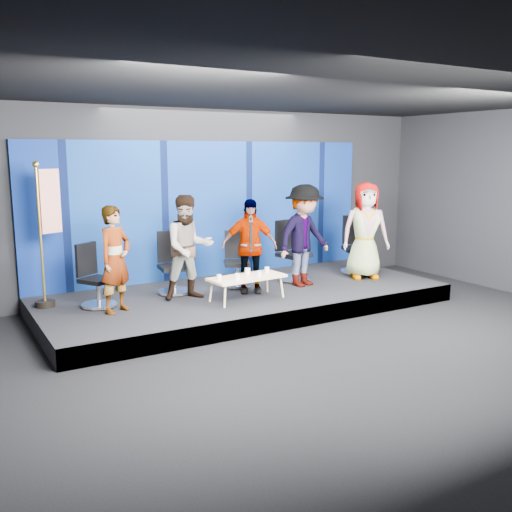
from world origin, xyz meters
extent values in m
plane|color=black|center=(0.00, 0.00, 0.00)|extent=(10.00, 10.00, 0.00)
cube|color=black|center=(0.00, 4.00, 1.75)|extent=(10.00, 0.02, 3.50)
cube|color=black|center=(0.00, 0.00, 3.50)|extent=(10.00, 8.00, 0.02)
cube|color=black|center=(0.00, 2.50, 0.15)|extent=(7.00, 3.00, 0.30)
cube|color=navy|center=(0.00, 3.95, 1.60)|extent=(7.00, 0.08, 2.60)
cylinder|color=silver|center=(-2.50, 2.71, 0.33)|extent=(0.77, 0.77, 0.06)
cylinder|color=silver|center=(-2.50, 2.71, 0.54)|extent=(0.07, 0.07, 0.38)
cube|color=black|center=(-2.50, 2.71, 0.73)|extent=(0.62, 0.62, 0.07)
cube|color=black|center=(-2.62, 2.90, 1.04)|extent=(0.38, 0.25, 0.52)
imported|color=black|center=(-2.33, 2.29, 1.11)|extent=(0.71, 0.64, 1.62)
cylinder|color=silver|center=(-1.15, 2.92, 0.33)|extent=(0.66, 0.66, 0.06)
cylinder|color=silver|center=(-1.15, 2.92, 0.56)|extent=(0.07, 0.07, 0.40)
cube|color=black|center=(-1.15, 2.92, 0.76)|extent=(0.53, 0.53, 0.07)
cube|color=black|center=(-1.12, 3.15, 1.09)|extent=(0.44, 0.10, 0.55)
imported|color=black|center=(-1.06, 2.47, 1.16)|extent=(0.91, 0.75, 1.72)
cylinder|color=silver|center=(0.02, 2.82, 0.33)|extent=(0.74, 0.74, 0.06)
cylinder|color=silver|center=(0.02, 2.82, 0.54)|extent=(0.07, 0.07, 0.37)
cube|color=black|center=(0.02, 2.82, 0.73)|extent=(0.59, 0.59, 0.07)
cube|color=black|center=(0.11, 3.03, 1.04)|extent=(0.40, 0.21, 0.52)
imported|color=black|center=(0.02, 2.37, 1.11)|extent=(1.03, 0.75, 1.62)
cylinder|color=silver|center=(1.20, 2.74, 0.33)|extent=(0.76, 0.76, 0.06)
cylinder|color=silver|center=(1.20, 2.74, 0.58)|extent=(0.07, 0.07, 0.43)
cube|color=black|center=(1.20, 2.74, 0.79)|extent=(0.61, 0.61, 0.07)
cube|color=black|center=(1.14, 2.99, 1.14)|extent=(0.47, 0.15, 0.58)
imported|color=black|center=(1.11, 2.30, 1.22)|extent=(1.30, 0.92, 1.83)
cylinder|color=silver|center=(2.66, 2.66, 0.33)|extent=(0.84, 0.84, 0.06)
cylinder|color=silver|center=(2.66, 2.66, 0.58)|extent=(0.07, 0.07, 0.43)
cube|color=black|center=(2.66, 2.66, 0.79)|extent=(0.67, 0.67, 0.07)
cube|color=black|center=(2.76, 2.89, 1.14)|extent=(0.45, 0.24, 0.59)
imported|color=black|center=(2.49, 2.24, 1.22)|extent=(1.06, 0.90, 1.84)
cube|color=tan|center=(-0.28, 1.93, 0.67)|extent=(1.31, 0.64, 0.04)
cylinder|color=tan|center=(-0.82, 1.68, 0.48)|extent=(0.04, 0.04, 0.35)
cylinder|color=tan|center=(-0.85, 2.10, 0.48)|extent=(0.04, 0.04, 0.35)
cylinder|color=tan|center=(0.30, 1.77, 0.48)|extent=(0.04, 0.04, 0.35)
cylinder|color=tan|center=(0.26, 2.19, 0.48)|extent=(0.04, 0.04, 0.35)
cylinder|color=white|center=(-0.79, 1.92, 0.74)|extent=(0.08, 0.08, 0.09)
cylinder|color=white|center=(-0.52, 1.80, 0.74)|extent=(0.08, 0.08, 0.10)
cylinder|color=white|center=(-0.19, 2.06, 0.75)|extent=(0.09, 0.09, 0.11)
cylinder|color=white|center=(-0.09, 1.86, 0.73)|extent=(0.07, 0.07, 0.08)
cylinder|color=white|center=(0.17, 2.04, 0.74)|extent=(0.08, 0.08, 0.09)
cylinder|color=black|center=(-3.23, 3.16, 0.35)|extent=(0.30, 0.30, 0.09)
cylinder|color=gold|center=(-3.23, 3.16, 1.43)|extent=(0.04, 0.04, 2.07)
sphere|color=gold|center=(-3.23, 3.16, 2.51)|extent=(0.10, 0.10, 0.10)
cube|color=red|center=(-3.05, 3.22, 1.95)|extent=(0.35, 0.21, 0.99)
camera|label=1|loc=(-4.73, -6.01, 2.69)|focal=40.00mm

